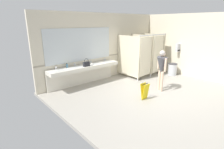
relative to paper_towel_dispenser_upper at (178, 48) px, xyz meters
name	(u,v)px	position (x,y,z in m)	size (l,w,h in m)	color
ground_plane	(154,95)	(-3.02, -0.85, -1.41)	(6.79, 6.14, 0.10)	#9E998E
wall_back	(106,46)	(-3.02, 1.98, 0.13)	(6.79, 0.12, 2.98)	beige
wall_side_right	(197,46)	(0.13, -0.85, 0.13)	(0.12, 6.14, 2.98)	beige
wall_back_tile_band	(107,56)	(-3.02, 1.92, -0.31)	(6.79, 0.01, 0.06)	#9E937F
vanity_counter	(84,70)	(-4.46, 1.70, -0.72)	(3.16, 0.58, 0.97)	silver
mirror_panel	(80,45)	(-4.46, 1.91, 0.32)	(3.06, 0.02, 1.34)	silver
bathroom_stalls	(144,54)	(-1.38, 1.01, -0.30)	(1.99, 1.43, 2.03)	beige
paper_towel_dispenser_upper	(178,48)	(0.00, 0.00, 0.00)	(0.36, 0.13, 0.38)	#B7BABF
trash_bin	(172,69)	(-0.35, 0.00, -1.06)	(0.44, 0.44, 0.60)	#B7BABF
person_standing	(162,66)	(-2.59, -0.80, -0.37)	(0.53, 0.53, 1.58)	beige
handbag	(86,64)	(-4.49, 1.47, -0.39)	(0.26, 0.13, 0.32)	black
soap_dispenser	(67,66)	(-5.18, 1.79, -0.42)	(0.07, 0.07, 0.18)	teal
paper_cup	(92,64)	(-4.19, 1.50, -0.46)	(0.07, 0.07, 0.08)	white
wet_floor_sign	(145,91)	(-3.70, -0.93, -1.06)	(0.28, 0.19, 0.57)	yellow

